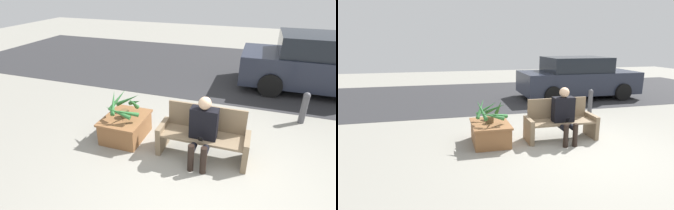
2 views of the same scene
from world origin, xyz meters
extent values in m
plane|color=gray|center=(0.00, 0.00, 0.00)|extent=(30.00, 30.00, 0.00)
cube|color=#2D2D30|center=(0.00, 5.96, 0.00)|extent=(20.00, 6.00, 0.01)
cube|color=#7A664C|center=(-0.94, 0.74, 0.26)|extent=(0.09, 0.53, 0.52)
cube|color=#7A664C|center=(0.53, 0.74, 0.26)|extent=(0.09, 0.53, 0.52)
cube|color=#7A664C|center=(-0.20, 0.74, 0.40)|extent=(1.38, 0.49, 0.04)
cube|color=#7A664C|center=(-0.20, 0.99, 0.65)|extent=(1.38, 0.04, 0.46)
cube|color=black|center=(-0.19, 0.70, 0.69)|extent=(0.45, 0.22, 0.53)
sphere|color=tan|center=(-0.19, 0.68, 1.06)|extent=(0.21, 0.21, 0.21)
cylinder|color=black|center=(-0.29, 0.50, 0.37)|extent=(0.11, 0.41, 0.11)
cylinder|color=black|center=(-0.09, 0.50, 0.37)|extent=(0.11, 0.41, 0.11)
cylinder|color=black|center=(-0.29, 0.30, 0.24)|extent=(0.10, 0.10, 0.48)
cylinder|color=black|center=(-0.09, 0.30, 0.24)|extent=(0.10, 0.10, 0.48)
cube|color=black|center=(-0.19, 0.47, 0.51)|extent=(0.07, 0.09, 0.12)
cube|color=brown|center=(-1.75, 0.86, 0.22)|extent=(0.73, 0.89, 0.45)
cube|color=brown|center=(-1.75, 0.86, 0.43)|extent=(0.78, 0.94, 0.04)
cylinder|color=brown|center=(-1.75, 0.86, 0.52)|extent=(0.15, 0.15, 0.14)
cone|color=#2D6B33|center=(-1.56, 0.87, 0.76)|extent=(0.12, 0.44, 0.40)
cone|color=#2D6B33|center=(-1.60, 1.03, 0.71)|extent=(0.43, 0.37, 0.30)
cone|color=#2D6B33|center=(-1.78, 1.08, 0.71)|extent=(0.49, 0.16, 0.31)
cone|color=#2D6B33|center=(-1.93, 0.95, 0.75)|extent=(0.27, 0.44, 0.37)
cone|color=#2D6B33|center=(-1.93, 0.79, 0.75)|extent=(0.23, 0.45, 0.38)
cone|color=#2D6B33|center=(-1.75, 0.62, 0.67)|extent=(0.51, 0.09, 0.22)
cone|color=#2D6B33|center=(-1.62, 0.65, 0.67)|extent=(0.48, 0.33, 0.23)
cube|color=#232838|center=(2.28, 4.76, 0.60)|extent=(4.36, 1.80, 0.79)
cube|color=black|center=(2.17, 4.76, 1.27)|extent=(2.27, 1.66, 0.54)
cylinder|color=black|center=(0.92, 3.86, 0.31)|extent=(0.62, 0.18, 0.62)
cylinder|color=black|center=(0.92, 5.66, 0.31)|extent=(0.62, 0.18, 0.62)
cylinder|color=#4C4C51|center=(1.59, 2.62, 0.30)|extent=(0.13, 0.13, 0.60)
sphere|color=#4C4C51|center=(1.59, 2.62, 0.64)|extent=(0.15, 0.15, 0.15)
camera|label=1|loc=(0.47, -3.05, 2.85)|focal=28.00mm
camera|label=2|loc=(-2.58, -4.29, 2.10)|focal=28.00mm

